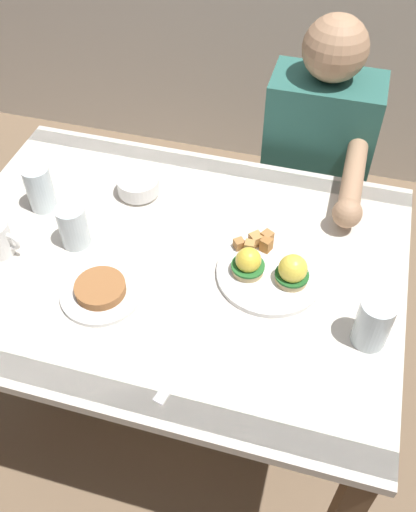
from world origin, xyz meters
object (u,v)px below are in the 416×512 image
Objects in this scene: eggs_benedict_plate at (270,268)px; water_glass_near at (373,325)px; dining_table at (171,285)px; diner_person at (316,166)px; fork at (174,378)px; water_glass_far at (40,190)px; water_glass_extra at (74,228)px; side_plate at (101,291)px; fruit_bowl at (139,186)px.

water_glass_near is (0.25, -0.13, 0.03)m from eggs_benedict_plate.
water_glass_near is (0.52, -0.12, 0.16)m from dining_table.
dining_table is 0.67m from diner_person.
water_glass_far reaches higher than fork.
fork is (-0.14, -0.35, -0.02)m from eggs_benedict_plate.
water_glass_extra is at bearing -132.52° from diner_person.
diner_person is at bearing 106.34° from water_glass_near.
side_plate reaches higher than fork.
fork is at bearing -112.20° from eggs_benedict_plate.
water_glass_near is 0.97× the size of water_glass_far.
dining_table is 0.23m from side_plate.
fork is at bearing -69.97° from dining_table.
fork is 0.96m from diner_person.
diner_person is (0.19, 0.93, -0.09)m from fork.
fruit_bowl is 0.38m from side_plate.
dining_table is at bearing -117.03° from diner_person.
fruit_bowl is 0.62m from fork.
fruit_bowl is 0.25m from water_glass_extra.
fork is (0.28, -0.55, -0.03)m from fruit_bowl.
water_glass_extra is (-0.25, -0.01, 0.16)m from dining_table.
fruit_bowl is 0.60× the size of side_plate.
eggs_benedict_plate is at bearing 3.01° from dining_table.
dining_table is 6.00× the size of side_plate.
fork is (0.12, -0.33, 0.11)m from dining_table.
diner_person is (0.31, 0.60, 0.02)m from dining_table.
side_plate is (0.13, -0.15, -0.04)m from water_glass_extra.
fork is at bearing -40.70° from water_glass_extra.
eggs_benedict_plate is at bearing 152.98° from water_glass_near.
diner_person is (0.04, 0.59, -0.12)m from eggs_benedict_plate.
fruit_bowl is at bearing 27.24° from water_glass_far.
water_glass_far is (-0.40, 0.10, 0.17)m from dining_table.
fruit_bowl reaches higher than fork.
side_plate is at bearing -176.24° from water_glass_near.
water_glass_near is 1.09× the size of water_glass_extra.
water_glass_extra is 0.10× the size of diner_person.
water_glass_near is 0.94m from water_glass_far.
water_glass_near is at bearing -73.66° from diner_person.
side_plate is at bearing -119.41° from diner_person.
dining_table is at bearing -13.38° from water_glass_far.
water_glass_near reaches higher than side_plate.
dining_table is 4.44× the size of eggs_benedict_plate.
eggs_benedict_plate is 0.29m from water_glass_near.
diner_person is at bearing 62.97° from dining_table.
diner_person is at bearing 39.18° from fruit_bowl.
water_glass_far is 1.12× the size of water_glass_extra.
side_plate is (-0.38, -0.17, -0.01)m from eggs_benedict_plate.
water_glass_extra is (-0.09, -0.23, 0.02)m from fruit_bowl.
water_glass_near is at bearing 3.76° from side_plate.
water_glass_far is (-0.24, -0.12, 0.03)m from fruit_bowl.
diner_person is (0.43, 0.76, -0.10)m from side_plate.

